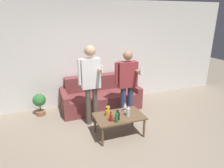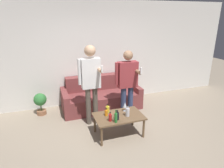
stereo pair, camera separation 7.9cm
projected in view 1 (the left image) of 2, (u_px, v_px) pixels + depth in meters
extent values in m
plane|color=gray|center=(128.00, 144.00, 3.80)|extent=(16.00, 16.00, 0.00)
cube|color=silver|center=(95.00, 54.00, 5.31)|extent=(8.00, 0.06, 2.70)
cube|color=brown|center=(102.00, 102.00, 5.12)|extent=(1.71, 0.64, 0.42)
cube|color=brown|center=(97.00, 89.00, 5.45)|extent=(1.71, 0.25, 0.81)
cube|color=brown|center=(65.00, 103.00, 4.91)|extent=(0.14, 0.89, 0.55)
cube|color=brown|center=(133.00, 93.00, 5.51)|extent=(0.14, 0.89, 0.55)
cube|color=brown|center=(119.00, 116.00, 3.97)|extent=(0.97, 0.61, 0.03)
cylinder|color=brown|center=(102.00, 137.00, 3.68)|extent=(0.04, 0.04, 0.40)
cylinder|color=brown|center=(144.00, 128.00, 3.96)|extent=(0.04, 0.04, 0.40)
cylinder|color=brown|center=(95.00, 123.00, 4.13)|extent=(0.04, 0.04, 0.40)
cylinder|color=brown|center=(133.00, 117.00, 4.41)|extent=(0.04, 0.04, 0.40)
cylinder|color=yellow|center=(108.00, 109.00, 4.08)|extent=(0.08, 0.08, 0.13)
cylinder|color=yellow|center=(108.00, 105.00, 4.05)|extent=(0.03, 0.03, 0.05)
cylinder|color=black|center=(108.00, 105.00, 4.05)|extent=(0.03, 0.03, 0.01)
cylinder|color=orange|center=(107.00, 113.00, 3.94)|extent=(0.06, 0.06, 0.12)
cylinder|color=orange|center=(107.00, 109.00, 3.92)|extent=(0.02, 0.02, 0.05)
cylinder|color=black|center=(107.00, 109.00, 3.91)|extent=(0.03, 0.03, 0.01)
cylinder|color=silver|center=(128.00, 112.00, 3.93)|extent=(0.08, 0.08, 0.17)
cylinder|color=silver|center=(128.00, 107.00, 3.89)|extent=(0.03, 0.03, 0.06)
cylinder|color=black|center=(128.00, 106.00, 3.88)|extent=(0.03, 0.03, 0.01)
cylinder|color=#B21E1E|center=(111.00, 118.00, 3.74)|extent=(0.06, 0.06, 0.13)
cylinder|color=#B21E1E|center=(111.00, 113.00, 3.71)|extent=(0.02, 0.02, 0.05)
cylinder|color=black|center=(111.00, 112.00, 3.71)|extent=(0.03, 0.03, 0.01)
cylinder|color=#23752D|center=(117.00, 118.00, 3.69)|extent=(0.06, 0.06, 0.18)
cylinder|color=#23752D|center=(117.00, 112.00, 3.65)|extent=(0.02, 0.02, 0.07)
cylinder|color=black|center=(117.00, 110.00, 3.64)|extent=(0.02, 0.02, 0.01)
cylinder|color=black|center=(118.00, 116.00, 3.80)|extent=(0.07, 0.07, 0.14)
cylinder|color=black|center=(118.00, 111.00, 3.77)|extent=(0.03, 0.03, 0.06)
cylinder|color=black|center=(118.00, 110.00, 3.76)|extent=(0.03, 0.03, 0.01)
cylinder|color=silver|center=(125.00, 111.00, 4.17)|extent=(0.07, 0.07, 0.01)
cylinder|color=silver|center=(125.00, 109.00, 4.15)|extent=(0.01, 0.01, 0.08)
cone|color=silver|center=(125.00, 105.00, 4.12)|extent=(0.07, 0.07, 0.11)
cylinder|color=brown|center=(88.00, 106.00, 4.37)|extent=(0.11, 0.11, 0.85)
cylinder|color=brown|center=(95.00, 105.00, 4.43)|extent=(0.11, 0.11, 0.85)
cube|color=white|center=(91.00, 73.00, 4.16)|extent=(0.40, 0.17, 0.64)
sphere|color=tan|center=(90.00, 51.00, 4.00)|extent=(0.23, 0.23, 0.23)
cylinder|color=white|center=(79.00, 72.00, 4.06)|extent=(0.07, 0.07, 0.54)
cylinder|color=tan|center=(100.00, 70.00, 4.05)|extent=(0.07, 0.28, 0.07)
cube|color=white|center=(102.00, 69.00, 3.88)|extent=(0.03, 0.03, 0.14)
cylinder|color=navy|center=(123.00, 103.00, 4.65)|extent=(0.12, 0.12, 0.78)
cylinder|color=navy|center=(130.00, 102.00, 4.71)|extent=(0.12, 0.12, 0.78)
cube|color=#933338|center=(127.00, 74.00, 4.45)|extent=(0.44, 0.19, 0.58)
sphere|color=#9E7556|center=(128.00, 55.00, 4.31)|extent=(0.21, 0.21, 0.21)
cylinder|color=#933338|center=(116.00, 74.00, 4.36)|extent=(0.08, 0.08, 0.50)
cylinder|color=#9E7556|center=(137.00, 71.00, 4.36)|extent=(0.08, 0.27, 0.08)
cube|color=white|center=(141.00, 71.00, 4.20)|extent=(0.03, 0.03, 0.14)
cylinder|color=#936042|center=(41.00, 113.00, 4.89)|extent=(0.23, 0.23, 0.10)
cylinder|color=#476B38|center=(40.00, 108.00, 4.85)|extent=(0.03, 0.03, 0.18)
sphere|color=#337A38|center=(39.00, 100.00, 4.78)|extent=(0.30, 0.30, 0.30)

